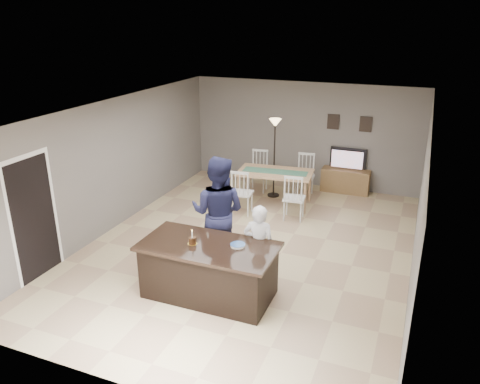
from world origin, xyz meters
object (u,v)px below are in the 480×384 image
at_px(birthday_cake, 192,241).
at_px(television, 348,159).
at_px(kitchen_island, 209,270).
at_px(man, 218,213).
at_px(floor_lamp, 275,137).
at_px(dining_table, 275,177).
at_px(tv_console, 345,181).
at_px(plate_stack, 238,245).
at_px(woman, 259,247).

bearing_deg(birthday_cake, television, 75.74).
distance_m(kitchen_island, birthday_cake, 0.56).
relative_size(man, floor_lamp, 1.05).
distance_m(man, dining_table, 3.19).
relative_size(tv_console, plate_stack, 5.13).
height_order(man, birthday_cake, man).
distance_m(woman, man, 1.04).
distance_m(man, birthday_cake, 1.02).
distance_m(woman, dining_table, 3.69).
height_order(plate_stack, floor_lamp, floor_lamp).
bearing_deg(man, birthday_cake, 86.13).
height_order(woman, dining_table, woman).
distance_m(plate_stack, floor_lamp, 4.62).
xyz_separation_m(kitchen_island, plate_stack, (0.44, 0.13, 0.46)).
bearing_deg(birthday_cake, plate_stack, 15.02).
bearing_deg(television, floor_lamp, 32.03).
bearing_deg(television, woman, 83.77).
distance_m(woman, plate_stack, 0.50).
distance_m(television, floor_lamp, 2.01).
xyz_separation_m(birthday_cake, floor_lamp, (-0.17, 4.69, 0.56)).
bearing_deg(floor_lamp, woman, -75.43).
distance_m(man, plate_stack, 1.10).
relative_size(kitchen_island, floor_lamp, 1.10).
xyz_separation_m(kitchen_island, dining_table, (-0.23, 4.13, 0.22)).
bearing_deg(tv_console, birthday_cake, -104.43).
bearing_deg(plate_stack, man, 130.40).
xyz_separation_m(television, dining_table, (-1.43, -1.51, -0.19)).
distance_m(television, woman, 5.12).
bearing_deg(kitchen_island, television, 77.99).
relative_size(tv_console, television, 1.31).
relative_size(television, plate_stack, 3.91).
distance_m(tv_console, plate_stack, 5.53).
distance_m(woman, floor_lamp, 4.29).
bearing_deg(woman, kitchen_island, 37.33).
relative_size(birthday_cake, dining_table, 0.11).
bearing_deg(birthday_cake, floor_lamp, 92.06).
bearing_deg(kitchen_island, dining_table, 93.17).
height_order(man, floor_lamp, man).
bearing_deg(tv_console, man, -107.68).
height_order(birthday_cake, dining_table, birthday_cake).
relative_size(kitchen_island, birthday_cake, 8.95).
xyz_separation_m(kitchen_island, floor_lamp, (-0.42, 4.63, 1.06)).
distance_m(tv_console, man, 4.89).
distance_m(dining_table, floor_lamp, 1.00).
height_order(tv_console, woman, woman).
height_order(woman, birthday_cake, woman).
bearing_deg(woman, birthday_cake, 31.06).
bearing_deg(dining_table, woman, -82.14).
bearing_deg(dining_table, tv_console, 39.36).
height_order(man, dining_table, man).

